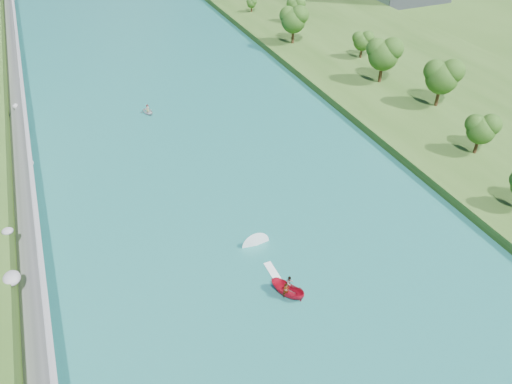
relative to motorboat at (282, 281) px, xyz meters
name	(u,v)px	position (x,y,z in m)	size (l,w,h in m)	color
ground	(291,298)	(0.21, -2.01, -0.81)	(260.00, 260.00, 0.00)	#2D5119
river_water	(228,197)	(0.21, 17.99, -0.76)	(55.00, 240.00, 0.10)	#196057
berm_east	(501,126)	(49.71, 17.99, -0.06)	(44.00, 240.00, 1.50)	#2D5119
riprap_bank	(28,240)	(-25.64, 17.11, 0.99)	(4.43, 236.00, 4.34)	slate
trees_east	(478,119)	(38.99, 13.70, 5.52)	(18.63, 135.66, 11.36)	#1E4412
motorboat	(282,281)	(0.00, 0.00, 0.00)	(3.60, 18.97, 2.21)	#B60E24
raft	(148,111)	(-4.22, 47.24, -0.33)	(2.67, 3.33, 1.69)	#919298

